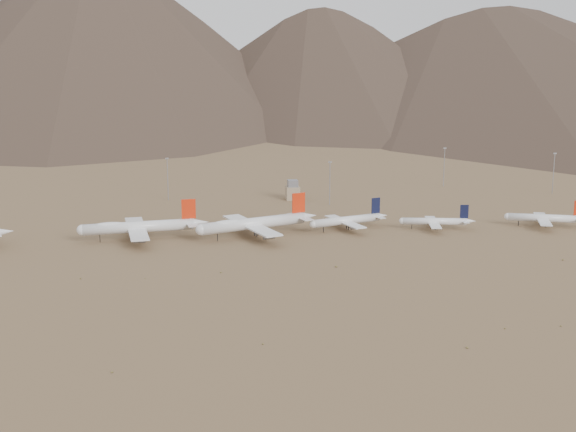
{
  "coord_description": "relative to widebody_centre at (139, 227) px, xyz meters",
  "views": [
    {
      "loc": [
        -40.7,
        -348.39,
        95.76
      ],
      "look_at": [
        14.12,
        30.0,
        10.28
      ],
      "focal_mm": 50.0,
      "sensor_mm": 36.0,
      "label": 1
    }
  ],
  "objects": [
    {
      "name": "ground",
      "position": [
        57.84,
        -33.62,
        -6.49
      ],
      "size": [
        3000.0,
        3000.0,
        0.0
      ],
      "primitive_type": "plane",
      "color": "olive",
      "rests_on": "ground"
    },
    {
      "name": "mountain_ridge",
      "position": [
        57.84,
        866.38,
        143.51
      ],
      "size": [
        4400.0,
        1000.0,
        300.0
      ],
      "color": "#48362B",
      "rests_on": "ground"
    },
    {
      "name": "widebody_centre",
      "position": [
        0.0,
        0.0,
        0.0
      ],
      "size": [
        63.31,
        49.04,
        18.83
      ],
      "rotation": [
        0.0,
        0.0,
        0.11
      ],
      "color": "white",
      "rests_on": "ground"
    },
    {
      "name": "widebody_east",
      "position": [
        55.4,
        -1.63,
        0.25
      ],
      "size": [
        62.97,
        50.27,
        19.56
      ],
      "rotation": [
        0.0,
        0.0,
        0.35
      ],
      "color": "white",
      "rests_on": "ground"
    },
    {
      "name": "narrowbody_a",
      "position": [
        104.4,
        6.39,
        -1.62
      ],
      "size": [
        44.02,
        32.74,
        15.03
      ],
      "rotation": [
        0.0,
        0.0,
        0.31
      ],
      "color": "white",
      "rests_on": "ground"
    },
    {
      "name": "narrowbody_b",
      "position": [
        148.88,
        0.33,
        -2.32
      ],
      "size": [
        38.64,
        28.25,
        12.87
      ],
      "rotation": [
        0.0,
        0.0,
        -0.18
      ],
      "color": "white",
      "rests_on": "ground"
    },
    {
      "name": "narrowbody_c",
      "position": [
        206.75,
        -2.77,
        -1.82
      ],
      "size": [
        42.08,
        31.33,
        14.4
      ],
      "rotation": [
        0.0,
        0.0,
        -0.32
      ],
      "color": "white",
      "rests_on": "ground"
    },
    {
      "name": "control_tower",
      "position": [
        87.84,
        86.38,
        -1.18
      ],
      "size": [
        8.0,
        8.0,
        12.0
      ],
      "color": "gray",
      "rests_on": "ground"
    },
    {
      "name": "mast_west",
      "position": [
        13.57,
        95.47,
        7.71
      ],
      "size": [
        2.0,
        0.6,
        25.7
      ],
      "color": "gray",
      "rests_on": "ground"
    },
    {
      "name": "mast_centre",
      "position": [
        106.9,
        67.99,
        7.71
      ],
      "size": [
        2.0,
        0.6,
        25.7
      ],
      "color": "gray",
      "rests_on": "ground"
    },
    {
      "name": "mast_east",
      "position": [
        192.28,
        115.34,
        7.71
      ],
      "size": [
        2.0,
        0.6,
        25.7
      ],
      "color": "gray",
      "rests_on": "ground"
    },
    {
      "name": "mast_far_east",
      "position": [
        251.95,
        82.46,
        7.71
      ],
      "size": [
        2.0,
        0.6,
        25.7
      ],
      "color": "gray",
      "rests_on": "ground"
    },
    {
      "name": "desert_scrub",
      "position": [
        58.08,
        -132.12,
        -6.2
      ],
      "size": [
        410.44,
        172.47,
        0.84
      ],
      "color": "olive",
      "rests_on": "ground"
    }
  ]
}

